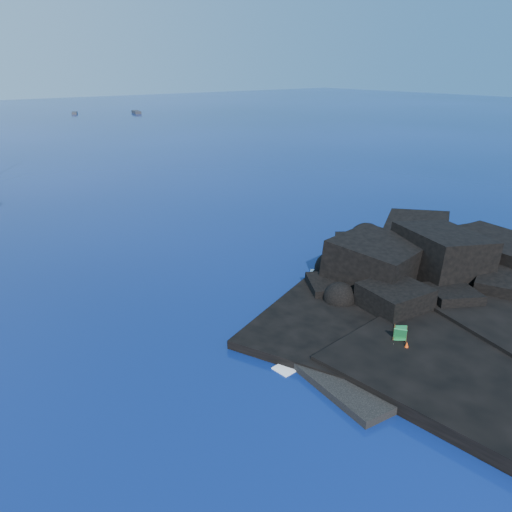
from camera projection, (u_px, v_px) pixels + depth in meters
The scene contains 10 objects.
ground at pixel (327, 402), 19.89m from camera, with size 400.00×400.00×0.00m, color #031237.
headland at pixel (446, 292), 29.52m from camera, with size 24.00×24.00×3.60m, color black, non-canonical shape.
beach at pixel (389, 358), 22.83m from camera, with size 8.50×6.00×0.70m, color black.
surf_foam at pixel (326, 318), 26.43m from camera, with size 10.00×8.00×0.06m, color white, non-canonical shape.
deck_chair at pixel (401, 329), 23.56m from camera, with size 1.59×0.69×1.09m, color #197438, non-canonical shape.
towel at pixel (390, 353), 22.53m from camera, with size 1.69×0.80×0.04m, color silver.
sunbather at pixel (390, 351), 22.47m from camera, with size 1.61×0.45×0.25m, color tan, non-canonical shape.
marker_cone at pixel (406, 347), 22.55m from camera, with size 0.36×0.36×0.55m, color #E53F0C.
distant_boat_a at pixel (75, 114), 134.29m from camera, with size 1.28×4.11×0.55m, color #27272C.
distant_boat_b at pixel (136, 113), 135.88m from camera, with size 1.61×5.16×0.69m, color #242429.
Camera 1 is at (-12.30, -11.29, 12.60)m, focal length 35.00 mm.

